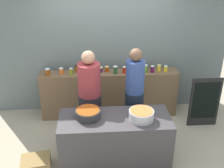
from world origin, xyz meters
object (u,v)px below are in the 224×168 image
object	(u,v)px
preserve_jar_9	(133,68)
preserve_jar_11	(152,69)
cooking_pot_center	(141,115)
preserve_jar_3	(77,69)
cook_with_tongs	(90,102)
preserve_jar_2	(71,71)
preserve_jar_6	(107,69)
preserve_jar_10	(145,69)
cook_in_cap	(134,99)
cooking_pot_left	(88,114)
preserve_jar_7	(115,70)
preserve_jar_4	(83,69)
preserve_jar_0	(48,72)
preserve_jar_13	(166,68)
bread_crate	(36,164)
preserve_jar_8	(124,70)
preserve_jar_12	(159,68)
chalkboard_sign	(205,102)
preserve_jar_1	(61,71)
preserve_jar_5	(101,70)

from	to	relation	value
preserve_jar_9	preserve_jar_11	bearing A→B (deg)	-17.06
preserve_jar_11	cooking_pot_center	xyz separation A→B (m)	(-0.44, -1.41, -0.14)
preserve_jar_3	cook_with_tongs	bearing A→B (deg)	-74.42
preserve_jar_2	preserve_jar_6	xyz separation A→B (m)	(0.69, 0.10, -0.01)
preserve_jar_6	preserve_jar_10	bearing A→B (deg)	-5.45
cook_in_cap	cooking_pot_left	bearing A→B (deg)	-144.51
preserve_jar_6	preserve_jar_11	world-z (taller)	preserve_jar_11
preserve_jar_7	cook_in_cap	world-z (taller)	cook_in_cap
cook_in_cap	preserve_jar_4	bearing A→B (deg)	137.32
preserve_jar_0	cook_in_cap	size ratio (longest dim) A/B	0.08
cooking_pot_left	cook_in_cap	distance (m)	0.96
cook_in_cap	preserve_jar_6	bearing A→B (deg)	116.87
preserve_jar_4	preserve_jar_9	distance (m)	0.97
preserve_jar_7	preserve_jar_13	xyz separation A→B (m)	(0.99, 0.04, -0.02)
bread_crate	preserve_jar_8	bearing A→B (deg)	44.38
preserve_jar_0	preserve_jar_12	distance (m)	2.15
cooking_pot_left	cook_with_tongs	bearing A→B (deg)	87.59
preserve_jar_9	cooking_pot_left	xyz separation A→B (m)	(-0.87, -1.41, -0.14)
preserve_jar_6	preserve_jar_8	size ratio (longest dim) A/B	0.82
preserve_jar_10	preserve_jar_2	bearing A→B (deg)	-178.98
preserve_jar_3	preserve_jar_8	distance (m)	0.91
preserve_jar_12	bread_crate	size ratio (longest dim) A/B	0.28
preserve_jar_7	cooking_pot_center	world-z (taller)	preserve_jar_7
preserve_jar_2	preserve_jar_8	world-z (taller)	preserve_jar_8
preserve_jar_12	bread_crate	world-z (taller)	preserve_jar_12
cooking_pot_center	chalkboard_sign	distance (m)	1.70
preserve_jar_3	cooking_pot_center	size ratio (longest dim) A/B	0.39
preserve_jar_4	preserve_jar_9	bearing A→B (deg)	2.73
preserve_jar_1	preserve_jar_8	size ratio (longest dim) A/B	0.90
preserve_jar_8	cook_with_tongs	size ratio (longest dim) A/B	0.08
preserve_jar_5	preserve_jar_13	xyz separation A→B (m)	(1.27, -0.05, 0.01)
preserve_jar_1	cooking_pot_center	distance (m)	1.96
preserve_jar_2	preserve_jar_10	distance (m)	1.42
preserve_jar_13	cooking_pot_left	world-z (taller)	preserve_jar_13
preserve_jar_11	preserve_jar_1	bearing A→B (deg)	178.54
preserve_jar_12	preserve_jar_7	bearing A→B (deg)	-175.14
preserve_jar_0	preserve_jar_5	xyz separation A→B (m)	(1.01, 0.09, -0.02)
bread_crate	preserve_jar_5	bearing A→B (deg)	55.88
preserve_jar_4	preserve_jar_13	world-z (taller)	preserve_jar_4
preserve_jar_11	cooking_pot_left	size ratio (longest dim) A/B	0.35
preserve_jar_2	bread_crate	size ratio (longest dim) A/B	0.30
preserve_jar_11	preserve_jar_13	size ratio (longest dim) A/B	1.18
cook_in_cap	preserve_jar_13	bearing A→B (deg)	47.07
preserve_jar_0	cook_in_cap	distance (m)	1.73
preserve_jar_2	bread_crate	xyz separation A→B (m)	(-0.50, -1.49, -0.91)
preserve_jar_5	cook_in_cap	distance (m)	1.01
cooking_pot_center	preserve_jar_10	bearing A→B (deg)	77.90
preserve_jar_8	chalkboard_sign	size ratio (longest dim) A/B	0.14
cooking_pot_left	preserve_jar_3	bearing A→B (deg)	98.83
chalkboard_sign	cooking_pot_left	bearing A→B (deg)	-159.14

